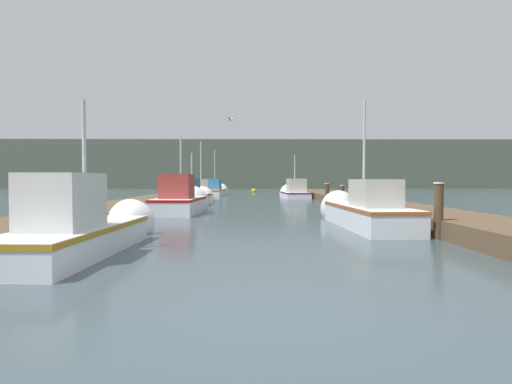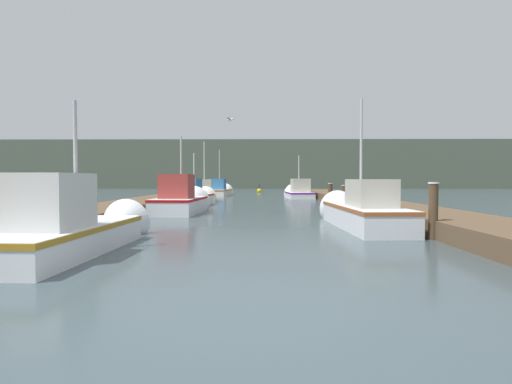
{
  "view_description": "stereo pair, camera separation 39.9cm",
  "coord_description": "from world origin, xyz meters",
  "px_view_note": "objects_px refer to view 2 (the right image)",
  "views": [
    {
      "loc": [
        -0.14,
        -4.22,
        1.48
      ],
      "look_at": [
        0.03,
        13.22,
        0.92
      ],
      "focal_mm": 28.0,
      "sensor_mm": 36.0,
      "label": 1
    },
    {
      "loc": [
        0.26,
        -4.22,
        1.48
      ],
      "look_at": [
        0.03,
        13.22,
        0.92
      ],
      "focal_mm": 28.0,
      "sensor_mm": 36.0,
      "label": 2
    }
  ],
  "objects_px": {
    "seagull_lead": "(230,120)",
    "mooring_piling_2": "(330,193)",
    "fishing_boat_5": "(298,192)",
    "fishing_boat_1": "(359,211)",
    "mooring_piling_1": "(433,211)",
    "fishing_boat_3": "(195,197)",
    "fishing_boat_6": "(220,191)",
    "fishing_boat_2": "(183,201)",
    "fishing_boat_0": "(79,227)",
    "mooring_piling_0": "(344,197)",
    "fishing_boat_4": "(205,195)",
    "channel_buoy": "(259,191)"
  },
  "relations": [
    {
      "from": "fishing_boat_3",
      "to": "mooring_piling_2",
      "type": "distance_m",
      "value": 8.65
    },
    {
      "from": "fishing_boat_5",
      "to": "seagull_lead",
      "type": "relative_size",
      "value": 8.41
    },
    {
      "from": "seagull_lead",
      "to": "mooring_piling_2",
      "type": "bearing_deg",
      "value": -13.56
    },
    {
      "from": "fishing_boat_5",
      "to": "channel_buoy",
      "type": "relative_size",
      "value": 4.45
    },
    {
      "from": "fishing_boat_5",
      "to": "fishing_boat_6",
      "type": "height_order",
      "value": "fishing_boat_6"
    },
    {
      "from": "mooring_piling_1",
      "to": "fishing_boat_4",
      "type": "bearing_deg",
      "value": 114.94
    },
    {
      "from": "fishing_boat_6",
      "to": "channel_buoy",
      "type": "relative_size",
      "value": 5.49
    },
    {
      "from": "mooring_piling_1",
      "to": "seagull_lead",
      "type": "xyz_separation_m",
      "value": [
        -5.5,
        6.92,
        3.26
      ]
    },
    {
      "from": "fishing_boat_4",
      "to": "channel_buoy",
      "type": "xyz_separation_m",
      "value": [
        3.67,
        17.31,
        -0.27
      ]
    },
    {
      "from": "fishing_boat_6",
      "to": "fishing_boat_2",
      "type": "bearing_deg",
      "value": -84.85
    },
    {
      "from": "mooring_piling_0",
      "to": "fishing_boat_0",
      "type": "bearing_deg",
      "value": -123.41
    },
    {
      "from": "fishing_boat_2",
      "to": "seagull_lead",
      "type": "relative_size",
      "value": 8.75
    },
    {
      "from": "fishing_boat_0",
      "to": "mooring_piling_2",
      "type": "distance_m",
      "value": 19.21
    },
    {
      "from": "mooring_piling_2",
      "to": "mooring_piling_1",
      "type": "bearing_deg",
      "value": -90.78
    },
    {
      "from": "mooring_piling_2",
      "to": "seagull_lead",
      "type": "distance_m",
      "value": 11.06
    },
    {
      "from": "fishing_boat_6",
      "to": "seagull_lead",
      "type": "xyz_separation_m",
      "value": [
        2.44,
        -19.47,
        3.53
      ]
    },
    {
      "from": "fishing_boat_1",
      "to": "mooring_piling_1",
      "type": "bearing_deg",
      "value": -70.7
    },
    {
      "from": "fishing_boat_4",
      "to": "fishing_boat_1",
      "type": "bearing_deg",
      "value": -69.73
    },
    {
      "from": "fishing_boat_0",
      "to": "fishing_boat_3",
      "type": "relative_size",
      "value": 1.02
    },
    {
      "from": "fishing_boat_5",
      "to": "mooring_piling_1",
      "type": "relative_size",
      "value": 3.32
    },
    {
      "from": "fishing_boat_0",
      "to": "seagull_lead",
      "type": "height_order",
      "value": "seagull_lead"
    },
    {
      "from": "fishing_boat_4",
      "to": "mooring_piling_2",
      "type": "xyz_separation_m",
      "value": [
        8.3,
        -1.61,
        0.19
      ]
    },
    {
      "from": "fishing_boat_0",
      "to": "fishing_boat_3",
      "type": "bearing_deg",
      "value": 92.39
    },
    {
      "from": "fishing_boat_5",
      "to": "fishing_boat_3",
      "type": "bearing_deg",
      "value": -132.23
    },
    {
      "from": "fishing_boat_6",
      "to": "mooring_piling_0",
      "type": "xyz_separation_m",
      "value": [
        7.93,
        -15.87,
        0.16
      ]
    },
    {
      "from": "fishing_boat_3",
      "to": "fishing_boat_6",
      "type": "bearing_deg",
      "value": 95.33
    },
    {
      "from": "fishing_boat_1",
      "to": "mooring_piling_1",
      "type": "xyz_separation_m",
      "value": [
        1.12,
        -2.8,
        0.22
      ]
    },
    {
      "from": "fishing_boat_3",
      "to": "mooring_piling_0",
      "type": "relative_size",
      "value": 4.37
    },
    {
      "from": "channel_buoy",
      "to": "seagull_lead",
      "type": "xyz_separation_m",
      "value": [
        -1.08,
        -27.77,
        3.81
      ]
    },
    {
      "from": "channel_buoy",
      "to": "fishing_boat_3",
      "type": "bearing_deg",
      "value": -99.38
    },
    {
      "from": "fishing_boat_4",
      "to": "seagull_lead",
      "type": "relative_size",
      "value": 8.18
    },
    {
      "from": "fishing_boat_5",
      "to": "seagull_lead",
      "type": "xyz_separation_m",
      "value": [
        -4.19,
        -14.57,
        3.53
      ]
    },
    {
      "from": "fishing_boat_3",
      "to": "channel_buoy",
      "type": "distance_m",
      "value": 21.95
    },
    {
      "from": "fishing_boat_3",
      "to": "seagull_lead",
      "type": "xyz_separation_m",
      "value": [
        2.5,
        -6.12,
        3.51
      ]
    },
    {
      "from": "mooring_piling_0",
      "to": "fishing_boat_3",
      "type": "bearing_deg",
      "value": 162.51
    },
    {
      "from": "fishing_boat_1",
      "to": "fishing_boat_0",
      "type": "bearing_deg",
      "value": -149.9
    },
    {
      "from": "mooring_piling_0",
      "to": "channel_buoy",
      "type": "height_order",
      "value": "mooring_piling_0"
    },
    {
      "from": "fishing_boat_4",
      "to": "channel_buoy",
      "type": "distance_m",
      "value": 17.7
    },
    {
      "from": "channel_buoy",
      "to": "seagull_lead",
      "type": "relative_size",
      "value": 1.89
    },
    {
      "from": "fishing_boat_0",
      "to": "mooring_piling_0",
      "type": "height_order",
      "value": "fishing_boat_0"
    },
    {
      "from": "fishing_boat_1",
      "to": "channel_buoy",
      "type": "distance_m",
      "value": 32.06
    },
    {
      "from": "fishing_boat_3",
      "to": "fishing_boat_4",
      "type": "bearing_deg",
      "value": 96.75
    },
    {
      "from": "fishing_boat_6",
      "to": "seagull_lead",
      "type": "bearing_deg",
      "value": -78.45
    },
    {
      "from": "fishing_boat_2",
      "to": "channel_buoy",
      "type": "height_order",
      "value": "fishing_boat_2"
    },
    {
      "from": "mooring_piling_2",
      "to": "seagull_lead",
      "type": "bearing_deg",
      "value": -122.85
    },
    {
      "from": "mooring_piling_0",
      "to": "seagull_lead",
      "type": "xyz_separation_m",
      "value": [
        -5.49,
        -3.6,
        3.37
      ]
    },
    {
      "from": "fishing_boat_6",
      "to": "seagull_lead",
      "type": "relative_size",
      "value": 10.38
    },
    {
      "from": "fishing_boat_0",
      "to": "fishing_boat_1",
      "type": "distance_m",
      "value": 8.17
    },
    {
      "from": "mooring_piling_0",
      "to": "mooring_piling_2",
      "type": "distance_m",
      "value": 5.25
    },
    {
      "from": "fishing_boat_3",
      "to": "mooring_piling_2",
      "type": "relative_size",
      "value": 4.23
    }
  ]
}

